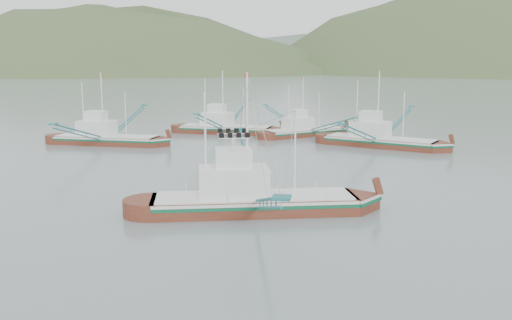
% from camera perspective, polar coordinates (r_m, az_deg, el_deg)
% --- Properties ---
extents(ground, '(1200.00, 1200.00, 0.00)m').
position_cam_1_polar(ground, '(40.69, -1.38, -5.94)').
color(ground, slate).
rests_on(ground, ground).
extents(main_boat, '(15.63, 26.82, 11.08)m').
position_cam_1_polar(main_boat, '(41.91, -0.40, -2.49)').
color(main_boat, '#572212').
rests_on(main_boat, ground).
extents(bg_boat_left, '(13.94, 24.98, 10.11)m').
position_cam_1_polar(bg_boat_left, '(77.28, -14.83, 2.54)').
color(bg_boat_left, '#572212').
rests_on(bg_boat_left, ground).
extents(bg_boat_right, '(14.56, 24.61, 10.40)m').
position_cam_1_polar(bg_boat_right, '(74.34, 12.30, 2.89)').
color(bg_boat_right, '#572212').
rests_on(bg_boat_right, ground).
extents(bg_boat_far, '(17.44, 19.45, 9.04)m').
position_cam_1_polar(bg_boat_far, '(82.94, 4.88, 3.74)').
color(bg_boat_far, '#572212').
rests_on(bg_boat_far, ground).
extents(bg_boat_extra, '(14.05, 24.92, 10.11)m').
position_cam_1_polar(bg_boat_extra, '(85.64, -3.16, 3.60)').
color(bg_boat_extra, '#572212').
rests_on(bg_boat_extra, ground).
extents(headland_left, '(448.00, 308.00, 210.00)m').
position_cam_1_polar(headland_left, '(440.35, -16.03, 8.44)').
color(headland_left, '#3F532A').
rests_on(headland_left, ground).
extents(ridge_distant, '(960.00, 400.00, 240.00)m').
position_cam_1_polar(ridge_distant, '(598.91, 11.64, 9.02)').
color(ridge_distant, slate).
rests_on(ridge_distant, ground).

